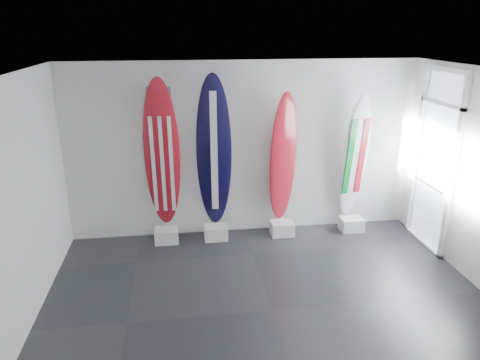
{
  "coord_description": "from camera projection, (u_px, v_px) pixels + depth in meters",
  "views": [
    {
      "loc": [
        -1.11,
        -4.85,
        3.5
      ],
      "look_at": [
        -0.22,
        1.4,
        1.33
      ],
      "focal_mm": 33.5,
      "sensor_mm": 36.0,
      "label": 1
    }
  ],
  "objects": [
    {
      "name": "display_block_usa",
      "position": [
        167.0,
        235.0,
        7.65
      ],
      "size": [
        0.4,
        0.3,
        0.24
      ],
      "primitive_type": "cube",
      "color": "white",
      "rests_on": "floor"
    },
    {
      "name": "display_block_swiss",
      "position": [
        282.0,
        228.0,
        7.91
      ],
      "size": [
        0.4,
        0.3,
        0.24
      ],
      "primitive_type": "cube",
      "color": "white",
      "rests_on": "floor"
    },
    {
      "name": "surfboard_navy",
      "position": [
        214.0,
        152.0,
        7.39
      ],
      "size": [
        0.61,
        0.28,
        2.6
      ],
      "primitive_type": "ellipsoid",
      "rotation": [
        0.04,
        0.0,
        -0.15
      ],
      "color": "black",
      "rests_on": "display_block_navy"
    },
    {
      "name": "wall_front",
      "position": [
        354.0,
        342.0,
        3.0
      ],
      "size": [
        6.0,
        0.0,
        6.0
      ],
      "primitive_type": "plane",
      "rotation": [
        -1.57,
        0.0,
        0.0
      ],
      "color": "white",
      "rests_on": "ground"
    },
    {
      "name": "glass_door",
      "position": [
        435.0,
        163.0,
        7.21
      ],
      "size": [
        0.12,
        1.16,
        2.85
      ],
      "primitive_type": null,
      "color": "white",
      "rests_on": "floor"
    },
    {
      "name": "wall_back",
      "position": [
        244.0,
        150.0,
        7.68
      ],
      "size": [
        6.0,
        0.0,
        6.0
      ],
      "primitive_type": "plane",
      "rotation": [
        1.57,
        0.0,
        0.0
      ],
      "color": "white",
      "rests_on": "ground"
    },
    {
      "name": "display_block_navy",
      "position": [
        216.0,
        232.0,
        7.76
      ],
      "size": [
        0.4,
        0.3,
        0.24
      ],
      "primitive_type": "cube",
      "color": "white",
      "rests_on": "floor"
    },
    {
      "name": "surfboard_usa",
      "position": [
        162.0,
        155.0,
        7.29
      ],
      "size": [
        0.6,
        0.43,
        2.57
      ],
      "primitive_type": "ellipsoid",
      "rotation": [
        0.13,
        0.0,
        -0.04
      ],
      "color": "maroon",
      "rests_on": "display_block_usa"
    },
    {
      "name": "surfboard_swiss",
      "position": [
        283.0,
        158.0,
        7.6
      ],
      "size": [
        0.55,
        0.36,
        2.29
      ],
      "primitive_type": "ellipsoid",
      "rotation": [
        0.05,
        0.0,
        0.33
      ],
      "color": "maroon",
      "rests_on": "display_block_swiss"
    },
    {
      "name": "ceiling",
      "position": [
        278.0,
        75.0,
        4.85
      ],
      "size": [
        6.0,
        6.0,
        0.0
      ],
      "primitive_type": "plane",
      "rotation": [
        3.14,
        0.0,
        0.0
      ],
      "color": "white",
      "rests_on": "wall_back"
    },
    {
      "name": "display_block_italy",
      "position": [
        351.0,
        224.0,
        8.08
      ],
      "size": [
        0.4,
        0.3,
        0.24
      ],
      "primitive_type": "cube",
      "color": "white",
      "rests_on": "floor"
    },
    {
      "name": "floor",
      "position": [
        272.0,
        310.0,
        5.83
      ],
      "size": [
        6.0,
        6.0,
        0.0
      ],
      "primitive_type": "plane",
      "color": "black",
      "rests_on": "ground"
    },
    {
      "name": "wall_left",
      "position": [
        9.0,
        218.0,
        4.94
      ],
      "size": [
        0.0,
        5.0,
        5.0
      ],
      "primitive_type": "plane",
      "rotation": [
        1.57,
        0.0,
        1.57
      ],
      "color": "white",
      "rests_on": "ground"
    },
    {
      "name": "surfboard_italy",
      "position": [
        355.0,
        157.0,
        7.77
      ],
      "size": [
        0.57,
        0.44,
        2.25
      ],
      "primitive_type": "ellipsoid",
      "rotation": [
        0.12,
        0.0,
        0.2
      ],
      "color": "silver",
      "rests_on": "display_block_italy"
    },
    {
      "name": "wall_outlet",
      "position": [
        104.0,
        220.0,
        7.71
      ],
      "size": [
        0.09,
        0.02,
        0.13
      ],
      "primitive_type": "cube",
      "color": "silver",
      "rests_on": "wall_back"
    }
  ]
}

